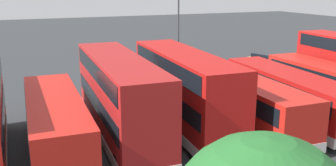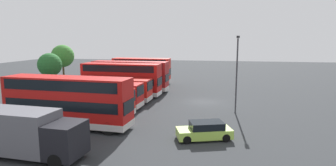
# 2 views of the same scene
# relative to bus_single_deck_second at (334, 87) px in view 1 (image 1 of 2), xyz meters

# --- Properties ---
(ground_plane) EXTENTS (140.00, 140.00, 0.00)m
(ground_plane) POSITION_rel_bus_single_deck_second_xyz_m (9.21, -12.04, -1.62)
(ground_plane) COLOR #2D3033
(bus_single_deck_second) EXTENTS (2.74, 11.39, 2.95)m
(bus_single_deck_second) POSITION_rel_bus_single_deck_second_xyz_m (0.00, 0.00, 0.00)
(bus_single_deck_second) COLOR red
(bus_single_deck_second) RESTS_ON ground
(bus_single_deck_third) EXTENTS (3.23, 11.37, 2.95)m
(bus_single_deck_third) POSITION_rel_bus_single_deck_second_xyz_m (3.99, 0.14, -0.00)
(bus_single_deck_third) COLOR #B71411
(bus_single_deck_third) RESTS_ON ground
(bus_single_deck_fourth) EXTENTS (2.92, 11.47, 2.95)m
(bus_single_deck_fourth) POSITION_rel_bus_single_deck_second_xyz_m (7.32, 0.04, 0.00)
(bus_single_deck_fourth) COLOR red
(bus_single_deck_fourth) RESTS_ON ground
(bus_double_decker_fifth) EXTENTS (3.06, 11.11, 4.55)m
(bus_double_decker_fifth) POSITION_rel_bus_single_deck_second_xyz_m (10.87, -0.60, 0.83)
(bus_double_decker_fifth) COLOR #B71411
(bus_double_decker_fifth) RESTS_ON ground
(bus_double_decker_sixth) EXTENTS (3.03, 11.63, 4.55)m
(bus_double_decker_sixth) POSITION_rel_bus_single_deck_second_xyz_m (14.72, -0.62, 0.83)
(bus_double_decker_sixth) COLOR #A51919
(bus_double_decker_sixth) RESTS_ON ground
(bus_single_deck_seventh) EXTENTS (2.90, 10.46, 2.95)m
(bus_single_deck_seventh) POSITION_rel_bus_single_deck_second_xyz_m (18.20, 0.09, -0.00)
(bus_single_deck_seventh) COLOR red
(bus_single_deck_seventh) RESTS_ON ground
(car_hatchback_silver) EXTENTS (3.06, 4.62, 1.43)m
(car_hatchback_silver) POSITION_rel_bus_single_deck_second_xyz_m (-4.26, -13.01, -0.92)
(car_hatchback_silver) COLOR #A5D14C
(car_hatchback_silver) RESTS_ON ground
(lamp_post_tall) EXTENTS (0.70, 0.30, 8.20)m
(lamp_post_tall) POSITION_rel_bus_single_deck_second_xyz_m (4.45, -15.76, 3.16)
(lamp_post_tall) COLOR #38383D
(lamp_post_tall) RESTS_ON ground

